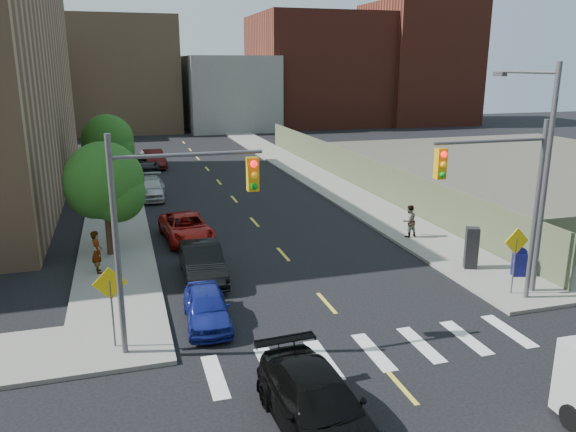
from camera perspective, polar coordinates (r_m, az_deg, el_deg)
ground at (r=15.65m, az=14.94°, el=-20.05°), size 160.00×160.00×0.00m
sidewalk_nw at (r=52.94m, az=-17.15°, el=4.90°), size 3.50×73.00×0.15m
sidewalk_ne at (r=55.00m, az=-0.74°, el=5.93°), size 3.50×73.00×0.15m
fence_north at (r=42.86m, az=6.65°, el=4.79°), size 0.12×44.00×2.50m
gravel_lot at (r=54.51m, az=23.88°, el=4.50°), size 36.00×42.00×0.06m
bg_bldg_midwest at (r=82.72m, az=-16.35°, el=13.60°), size 14.00×16.00×15.00m
bg_bldg_center at (r=82.20m, az=-6.18°, el=12.36°), size 12.00×16.00×10.00m
bg_bldg_east at (r=87.69m, az=2.83°, el=14.56°), size 18.00×18.00×16.00m
bg_bldg_fareast at (r=92.48m, az=12.99°, el=14.85°), size 14.00×16.00×18.00m
smokestack at (r=94.63m, az=15.39°, el=17.74°), size 1.80×1.80×28.00m
signal_nw at (r=17.30m, az=-12.24°, el=0.20°), size 4.59×0.30×7.00m
signal_ne at (r=21.70m, az=21.09°, el=2.53°), size 4.59×0.30×7.00m
streetlight_ne at (r=23.65m, az=24.21°, el=4.89°), size 0.25×3.70×9.00m
warn_sign_nw at (r=18.54m, az=-17.57°, el=-7.43°), size 1.06×0.06×2.83m
warn_sign_ne at (r=23.44m, az=22.13°, el=-3.11°), size 1.06×0.06×2.83m
warn_sign_midwest at (r=31.47m, az=-17.44°, el=1.79°), size 1.06×0.06×2.83m
tree_west_near at (r=27.30m, az=-18.14°, el=2.96°), size 3.66×3.64×5.52m
tree_west_far at (r=42.10m, az=-17.83°, el=7.05°), size 3.66×3.64×5.52m
parked_car_blue at (r=20.18m, az=-8.26°, el=-9.13°), size 1.72×3.85×1.29m
parked_car_black at (r=24.22m, az=-8.72°, el=-4.64°), size 1.66×4.64×1.52m
parked_car_red at (r=29.64m, az=-10.30°, el=-1.17°), size 2.68×5.10×1.37m
parked_car_silver at (r=39.88m, az=-13.95°, el=2.85°), size 2.36×4.94×1.39m
parked_car_white at (r=39.26m, az=-13.66°, el=2.72°), size 2.05×4.38×1.45m
parked_car_maroon at (r=51.39m, az=-13.52°, el=5.66°), size 2.12×4.90×1.57m
parked_car_grey at (r=50.39m, az=-14.43°, el=5.29°), size 2.39×4.90×1.34m
black_sedan at (r=14.62m, az=3.08°, el=-18.73°), size 2.38×5.25×1.49m
mailbox at (r=25.90m, az=22.45°, el=-4.31°), size 0.62×0.54×1.28m
payphone at (r=26.02m, az=18.14°, el=-3.10°), size 0.69×0.64×1.85m
pedestrian_west at (r=25.56m, az=-18.83°, el=-3.46°), size 0.56×0.75×1.88m
pedestrian_east at (r=29.90m, az=12.21°, el=-0.50°), size 0.92×0.77×1.70m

